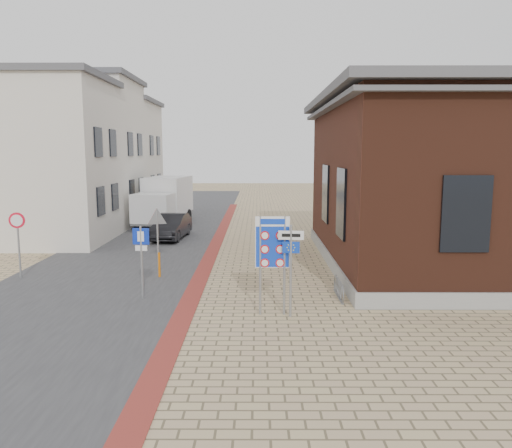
# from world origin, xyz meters

# --- Properties ---
(ground) EXTENTS (120.00, 120.00, 0.00)m
(ground) POSITION_xyz_m (0.00, 0.00, 0.00)
(ground) COLOR tan
(ground) RESTS_ON ground
(road_strip) EXTENTS (7.00, 60.00, 0.02)m
(road_strip) POSITION_xyz_m (-5.50, 15.00, 0.01)
(road_strip) COLOR #38383A
(road_strip) RESTS_ON ground
(curb_strip) EXTENTS (0.60, 40.00, 0.02)m
(curb_strip) POSITION_xyz_m (-2.00, 10.00, 0.01)
(curb_strip) COLOR maroon
(curb_strip) RESTS_ON ground
(brick_building) EXTENTS (13.00, 13.00, 6.80)m
(brick_building) POSITION_xyz_m (8.99, 7.00, 3.49)
(brick_building) COLOR gray
(brick_building) RESTS_ON ground
(townhouse_near) EXTENTS (7.40, 6.40, 8.30)m
(townhouse_near) POSITION_xyz_m (-10.99, 12.00, 4.17)
(townhouse_near) COLOR silver
(townhouse_near) RESTS_ON ground
(townhouse_mid) EXTENTS (7.40, 6.40, 9.10)m
(townhouse_mid) POSITION_xyz_m (-10.99, 18.00, 4.57)
(townhouse_mid) COLOR silver
(townhouse_mid) RESTS_ON ground
(townhouse_far) EXTENTS (7.40, 6.40, 8.30)m
(townhouse_far) POSITION_xyz_m (-10.99, 24.00, 4.17)
(townhouse_far) COLOR silver
(townhouse_far) RESTS_ON ground
(bike_rack) EXTENTS (0.08, 1.80, 0.60)m
(bike_rack) POSITION_xyz_m (2.65, 2.20, 0.26)
(bike_rack) COLOR slate
(bike_rack) RESTS_ON ground
(sedan) EXTENTS (1.71, 4.07, 1.31)m
(sedan) POSITION_xyz_m (-4.46, 12.83, 0.65)
(sedan) COLOR black
(sedan) RESTS_ON ground
(box_truck) EXTENTS (2.97, 5.92, 2.97)m
(box_truck) POSITION_xyz_m (-5.75, 17.91, 1.53)
(box_truck) COLOR slate
(box_truck) RESTS_ON ground
(border_sign) EXTENTS (0.95, 0.07, 2.79)m
(border_sign) POSITION_xyz_m (0.50, 0.50, 2.01)
(border_sign) COLOR gray
(border_sign) RESTS_ON ground
(essen_sign) EXTENTS (0.70, 0.10, 2.58)m
(essen_sign) POSITION_xyz_m (1.00, 0.30, 1.72)
(essen_sign) COLOR gray
(essen_sign) RESTS_ON ground
(parking_sign) EXTENTS (0.51, 0.07, 2.30)m
(parking_sign) POSITION_xyz_m (-3.50, 2.00, 1.55)
(parking_sign) COLOR gray
(parking_sign) RESTS_ON ground
(yield_sign) EXTENTS (0.82, 0.28, 2.35)m
(yield_sign) POSITION_xyz_m (-3.80, 6.00, 1.79)
(yield_sign) COLOR gray
(yield_sign) RESTS_ON ground
(speed_sign) EXTENTS (0.57, 0.08, 2.41)m
(speed_sign) POSITION_xyz_m (-8.50, 4.50, 1.62)
(speed_sign) COLOR gray
(speed_sign) RESTS_ON ground
(bollard) EXTENTS (0.10, 0.10, 0.92)m
(bollard) POSITION_xyz_m (-3.50, 4.68, 0.46)
(bollard) COLOR #D5680B
(bollard) RESTS_ON ground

